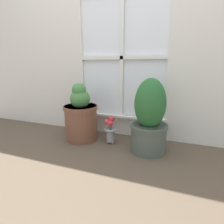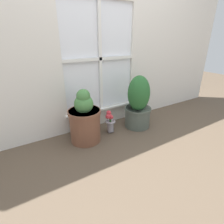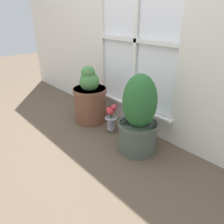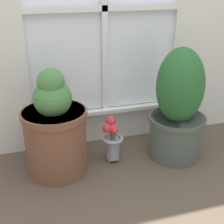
# 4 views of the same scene
# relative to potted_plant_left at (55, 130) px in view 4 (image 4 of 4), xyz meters

# --- Properties ---
(ground_plane) EXTENTS (10.00, 10.00, 0.00)m
(ground_plane) POSITION_rel_potted_plant_left_xyz_m (0.37, -0.30, -0.26)
(ground_plane) COLOR brown
(potted_plant_left) EXTENTS (0.36, 0.36, 0.62)m
(potted_plant_left) POSITION_rel_potted_plant_left_xyz_m (0.00, 0.00, 0.00)
(potted_plant_left) COLOR brown
(potted_plant_left) RESTS_ON ground_plane
(potted_plant_right) EXTENTS (0.34, 0.34, 0.69)m
(potted_plant_right) POSITION_rel_potted_plant_left_xyz_m (0.73, -0.04, 0.05)
(potted_plant_right) COLOR #4C564C
(potted_plant_right) RESTS_ON ground_plane
(flower_vase) EXTENTS (0.13, 0.13, 0.29)m
(flower_vase) POSITION_rel_potted_plant_left_xyz_m (0.33, 0.01, -0.11)
(flower_vase) COLOR #99939E
(flower_vase) RESTS_ON ground_plane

